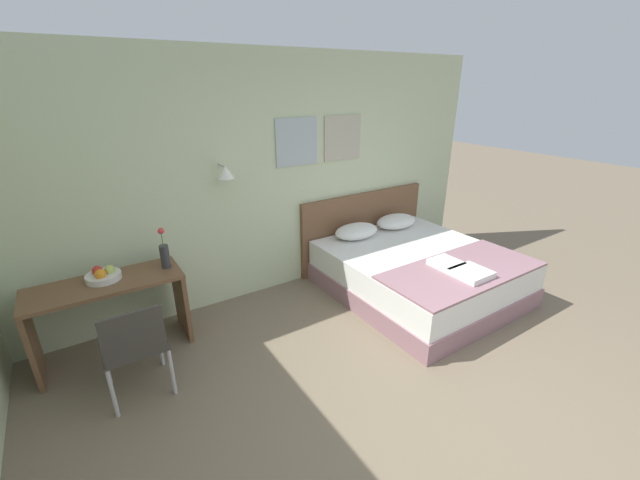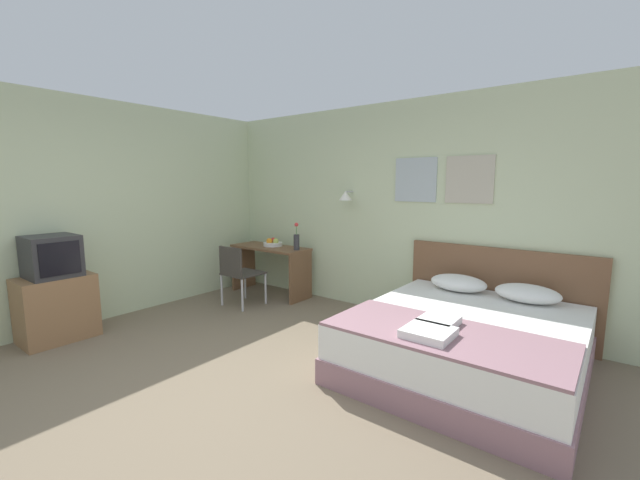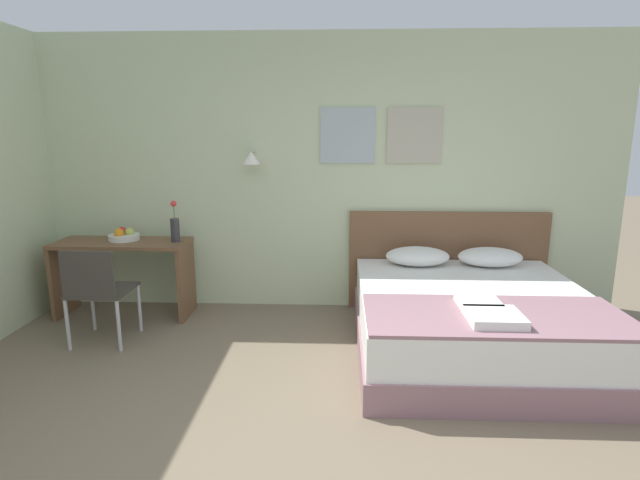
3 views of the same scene
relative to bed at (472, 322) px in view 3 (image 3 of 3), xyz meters
The scene contains 12 objects.
wall_back 2.03m from the bed, 140.96° to the left, with size 6.00×0.31×2.65m.
bed is the anchor object (origin of this frame).
headboard 1.05m from the bed, 90.00° to the left, with size 1.93×0.06×0.98m.
pillow_left 0.90m from the bed, 113.83° to the left, with size 0.59×0.38×0.17m.
pillow_right 0.90m from the bed, 66.17° to the left, with size 0.59×0.38×0.17m.
throw_blanket 0.64m from the bed, 90.00° to the right, with size 1.76×0.80×0.02m.
folded_towel_near_foot 0.55m from the bed, 101.25° to the right, with size 0.28×0.30×0.06m.
folded_towel_mid_bed 0.79m from the bed, 94.52° to the right, with size 0.34×0.33×0.06m.
desk 3.21m from the bed, 167.31° to the left, with size 1.24×0.49×0.73m.
desk_chair 3.05m from the bed, behind, with size 0.46×0.46×0.83m.
fruit_bowl 3.25m from the bed, 166.33° to the left, with size 0.28×0.28×0.12m.
flower_vase 2.76m from the bed, 164.70° to the left, with size 0.08×0.08×0.39m.
Camera 3 is at (0.29, -2.04, 1.73)m, focal length 28.00 mm.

